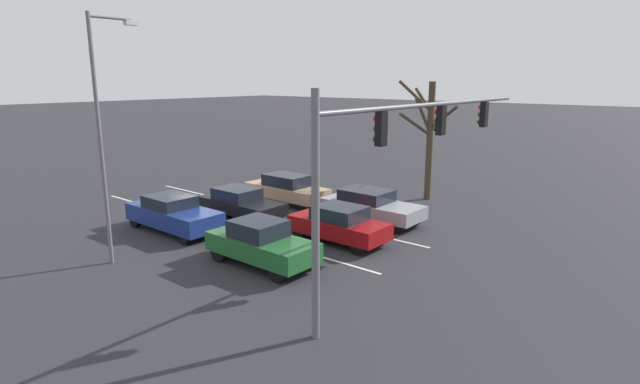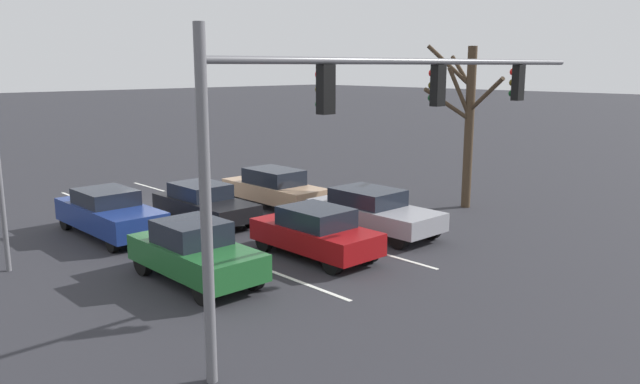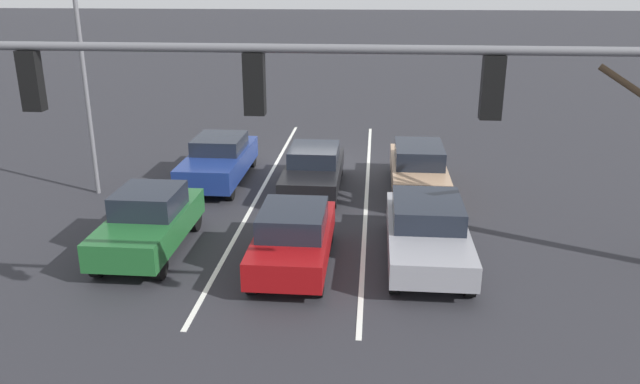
{
  "view_description": "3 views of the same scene",
  "coord_description": "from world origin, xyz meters",
  "px_view_note": "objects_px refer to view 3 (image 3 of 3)",
  "views": [
    {
      "loc": [
        15.13,
        20.35,
        6.44
      ],
      "look_at": [
        -0.16,
        7.61,
        1.89
      ],
      "focal_mm": 28.0,
      "sensor_mm": 36.0,
      "label": 1
    },
    {
      "loc": [
        11.91,
        21.66,
        5.53
      ],
      "look_at": [
        0.15,
        9.1,
        2.04
      ],
      "focal_mm": 35.0,
      "sensor_mm": 36.0,
      "label": 2
    },
    {
      "loc": [
        -1.92,
        22.33,
        6.64
      ],
      "look_at": [
        -0.73,
        8.98,
        2.02
      ],
      "focal_mm": 35.0,
      "sensor_mm": 36.0,
      "label": 3
    }
  ],
  "objects_px": {
    "car_maroon_midlane_front": "(293,237)",
    "car_navy_rightlane_second": "(219,159)",
    "car_black_midlane_second": "(313,169)",
    "car_tan_leftlane_second": "(418,167)",
    "street_lamp_right_shoulder": "(85,40)",
    "car_darkgreen_rightlane_front": "(149,221)",
    "traffic_signal_gantry": "(123,112)",
    "car_gray_leftlane_front": "(427,230)"
  },
  "relations": [
    {
      "from": "car_maroon_midlane_front",
      "to": "car_navy_rightlane_second",
      "type": "xyz_separation_m",
      "value": [
        3.38,
        -6.37,
        0.02
      ]
    },
    {
      "from": "car_maroon_midlane_front",
      "to": "car_black_midlane_second",
      "type": "relative_size",
      "value": 0.92
    },
    {
      "from": "car_tan_leftlane_second",
      "to": "street_lamp_right_shoulder",
      "type": "bearing_deg",
      "value": 6.91
    },
    {
      "from": "car_navy_rightlane_second",
      "to": "street_lamp_right_shoulder",
      "type": "relative_size",
      "value": 0.55
    },
    {
      "from": "car_darkgreen_rightlane_front",
      "to": "car_navy_rightlane_second",
      "type": "distance_m",
      "value": 5.84
    },
    {
      "from": "traffic_signal_gantry",
      "to": "street_lamp_right_shoulder",
      "type": "bearing_deg",
      "value": -62.26
    },
    {
      "from": "car_black_midlane_second",
      "to": "car_tan_leftlane_second",
      "type": "bearing_deg",
      "value": -176.04
    },
    {
      "from": "car_tan_leftlane_second",
      "to": "traffic_signal_gantry",
      "type": "relative_size",
      "value": 0.38
    },
    {
      "from": "car_gray_leftlane_front",
      "to": "traffic_signal_gantry",
      "type": "distance_m",
      "value": 8.18
    },
    {
      "from": "car_gray_leftlane_front",
      "to": "car_maroon_midlane_front",
      "type": "bearing_deg",
      "value": 11.71
    },
    {
      "from": "car_gray_leftlane_front",
      "to": "car_darkgreen_rightlane_front",
      "type": "height_order",
      "value": "car_darkgreen_rightlane_front"
    },
    {
      "from": "car_gray_leftlane_front",
      "to": "car_navy_rightlane_second",
      "type": "relative_size",
      "value": 1.0
    },
    {
      "from": "car_darkgreen_rightlane_front",
      "to": "car_black_midlane_second",
      "type": "xyz_separation_m",
      "value": [
        -3.66,
        -5.26,
        -0.1
      ]
    },
    {
      "from": "traffic_signal_gantry",
      "to": "street_lamp_right_shoulder",
      "type": "relative_size",
      "value": 1.46
    },
    {
      "from": "car_maroon_midlane_front",
      "to": "car_navy_rightlane_second",
      "type": "height_order",
      "value": "car_navy_rightlane_second"
    },
    {
      "from": "car_black_midlane_second",
      "to": "car_navy_rightlane_second",
      "type": "bearing_deg",
      "value": -9.84
    },
    {
      "from": "street_lamp_right_shoulder",
      "to": "car_black_midlane_second",
      "type": "bearing_deg",
      "value": -171.61
    },
    {
      "from": "car_navy_rightlane_second",
      "to": "traffic_signal_gantry",
      "type": "bearing_deg",
      "value": 96.7
    },
    {
      "from": "car_gray_leftlane_front",
      "to": "car_darkgreen_rightlane_front",
      "type": "xyz_separation_m",
      "value": [
        6.97,
        0.12,
        0.03
      ]
    },
    {
      "from": "car_tan_leftlane_second",
      "to": "car_black_midlane_second",
      "type": "relative_size",
      "value": 1.07
    },
    {
      "from": "car_gray_leftlane_front",
      "to": "car_black_midlane_second",
      "type": "xyz_separation_m",
      "value": [
        3.31,
        -5.13,
        -0.06
      ]
    },
    {
      "from": "car_darkgreen_rightlane_front",
      "to": "car_black_midlane_second",
      "type": "height_order",
      "value": "car_darkgreen_rightlane_front"
    },
    {
      "from": "car_black_midlane_second",
      "to": "car_maroon_midlane_front",
      "type": "bearing_deg",
      "value": 90.9
    },
    {
      "from": "car_gray_leftlane_front",
      "to": "car_tan_leftlane_second",
      "type": "xyz_separation_m",
      "value": [
        -0.1,
        -5.37,
        0.0
      ]
    },
    {
      "from": "car_maroon_midlane_front",
      "to": "street_lamp_right_shoulder",
      "type": "height_order",
      "value": "street_lamp_right_shoulder"
    },
    {
      "from": "car_darkgreen_rightlane_front",
      "to": "car_tan_leftlane_second",
      "type": "relative_size",
      "value": 0.88
    },
    {
      "from": "street_lamp_right_shoulder",
      "to": "car_gray_leftlane_front",
      "type": "bearing_deg",
      "value": 157.7
    },
    {
      "from": "car_darkgreen_rightlane_front",
      "to": "car_tan_leftlane_second",
      "type": "xyz_separation_m",
      "value": [
        -7.07,
        -5.49,
        -0.03
      ]
    },
    {
      "from": "car_maroon_midlane_front",
      "to": "car_black_midlane_second",
      "type": "xyz_separation_m",
      "value": [
        0.09,
        -5.8,
        -0.05
      ]
    },
    {
      "from": "car_black_midlane_second",
      "to": "traffic_signal_gantry",
      "type": "bearing_deg",
      "value": 78.39
    },
    {
      "from": "car_maroon_midlane_front",
      "to": "car_black_midlane_second",
      "type": "bearing_deg",
      "value": -89.1
    },
    {
      "from": "street_lamp_right_shoulder",
      "to": "car_navy_rightlane_second",
      "type": "bearing_deg",
      "value": -155.74
    },
    {
      "from": "car_maroon_midlane_front",
      "to": "traffic_signal_gantry",
      "type": "relative_size",
      "value": 0.33
    },
    {
      "from": "traffic_signal_gantry",
      "to": "car_navy_rightlane_second",
      "type": "bearing_deg",
      "value": -83.3
    },
    {
      "from": "car_tan_leftlane_second",
      "to": "car_maroon_midlane_front",
      "type": "bearing_deg",
      "value": 61.17
    },
    {
      "from": "car_darkgreen_rightlane_front",
      "to": "car_maroon_midlane_front",
      "type": "relative_size",
      "value": 1.02
    },
    {
      "from": "car_gray_leftlane_front",
      "to": "traffic_signal_gantry",
      "type": "relative_size",
      "value": 0.38
    },
    {
      "from": "car_gray_leftlane_front",
      "to": "car_black_midlane_second",
      "type": "bearing_deg",
      "value": -57.17
    },
    {
      "from": "car_darkgreen_rightlane_front",
      "to": "car_maroon_midlane_front",
      "type": "height_order",
      "value": "car_darkgreen_rightlane_front"
    },
    {
      "from": "car_navy_rightlane_second",
      "to": "traffic_signal_gantry",
      "type": "distance_m",
      "value": 11.29
    },
    {
      "from": "car_maroon_midlane_front",
      "to": "car_navy_rightlane_second",
      "type": "relative_size",
      "value": 0.86
    },
    {
      "from": "car_tan_leftlane_second",
      "to": "car_navy_rightlane_second",
      "type": "relative_size",
      "value": 1.0
    }
  ]
}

